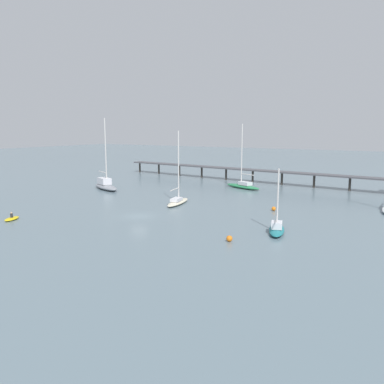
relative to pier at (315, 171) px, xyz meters
name	(u,v)px	position (x,y,z in m)	size (l,w,h in m)	color
ground_plane	(139,216)	(-15.01, -41.88, -3.75)	(400.00, 400.00, 0.00)	slate
pier	(315,171)	(0.00, 0.00, 0.00)	(76.80, 10.26, 6.80)	#4C4C51
sailboat_green	(243,185)	(-12.99, -8.85, -2.99)	(9.80, 5.71, 13.75)	#287F4C
sailboat_cream	(178,200)	(-15.17, -31.20, -3.04)	(3.46, 8.24, 12.44)	beige
sailboat_gray	(106,185)	(-37.37, -25.35, -2.78)	(10.08, 6.63, 14.90)	gray
sailboat_teal	(277,228)	(5.57, -40.36, -3.15)	(3.74, 6.68, 7.98)	#1E727A
dinghy_yellow	(12,218)	(-28.83, -53.17, -3.54)	(2.38, 3.17, 1.14)	yellow
mooring_buoy_far	(229,239)	(2.24, -46.86, -3.39)	(0.71, 0.71, 0.71)	orange
mooring_buoy_mid	(274,209)	(0.75, -27.93, -3.41)	(0.68, 0.68, 0.68)	orange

